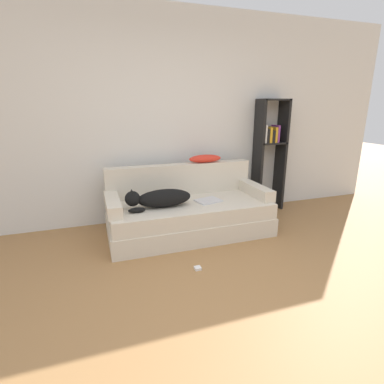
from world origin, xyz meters
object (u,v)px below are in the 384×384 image
at_px(laptop, 208,201).
at_px(throw_pillow, 205,159).
at_px(bookshelf, 270,148).
at_px(dog, 159,198).
at_px(power_adapter, 198,268).
at_px(couch, 189,218).

relative_size(laptop, throw_pillow, 0.75).
bearing_deg(bookshelf, dog, -161.90).
bearing_deg(bookshelf, power_adapter, -139.88).
bearing_deg(bookshelf, couch, -160.06).
bearing_deg(couch, power_adapter, -103.08).
xyz_separation_m(bookshelf, power_adapter, (-1.59, -1.34, -0.90)).
height_order(dog, bookshelf, bookshelf).
relative_size(dog, power_adapter, 12.03).
height_order(bookshelf, power_adapter, bookshelf).
bearing_deg(throw_pillow, couch, -132.53).
distance_m(dog, laptop, 0.61).
relative_size(couch, throw_pillow, 4.42).
height_order(couch, power_adapter, couch).
bearing_deg(power_adapter, bookshelf, 40.12).
bearing_deg(dog, throw_pillow, 31.62).
relative_size(couch, dog, 2.57).
height_order(throw_pillow, power_adapter, throw_pillow).
distance_m(throw_pillow, bookshelf, 1.07).
bearing_deg(dog, bookshelf, 18.10).
bearing_deg(couch, throw_pillow, 47.47).
distance_m(dog, bookshelf, 1.91).
relative_size(dog, throw_pillow, 1.72).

